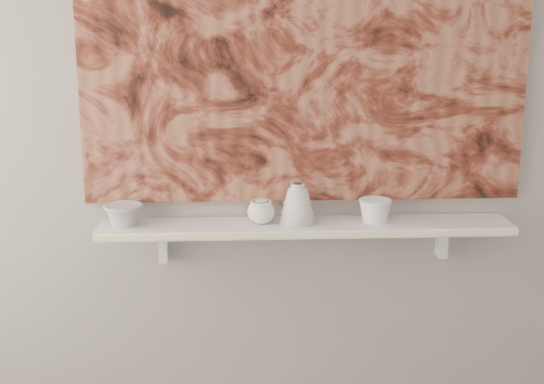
{
  "coord_description": "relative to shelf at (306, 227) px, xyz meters",
  "views": [
    {
      "loc": [
        -0.24,
        -0.95,
        1.66
      ],
      "look_at": [
        -0.12,
        1.49,
        1.04
      ],
      "focal_mm": 50.0,
      "sensor_mm": 36.0,
      "label": 1
    }
  ],
  "objects": [
    {
      "name": "bracket_left",
      "position": [
        -0.49,
        0.06,
        -0.07
      ],
      "size": [
        0.03,
        0.06,
        0.12
      ],
      "primitive_type": "cube",
      "color": "silver",
      "rests_on": "wall_back"
    },
    {
      "name": "cup_cream",
      "position": [
        -0.15,
        0.0,
        0.06
      ],
      "size": [
        0.12,
        0.12,
        0.08
      ],
      "primitive_type": null,
      "rotation": [
        0.0,
        0.0,
        0.42
      ],
      "color": "white",
      "rests_on": "shelf"
    },
    {
      "name": "shelf",
      "position": [
        0.0,
        0.0,
        0.0
      ],
      "size": [
        1.4,
        0.18,
        0.03
      ],
      "primitive_type": "cube",
      "color": "silver",
      "rests_on": "wall_back"
    },
    {
      "name": "bowl_white",
      "position": [
        0.24,
        0.0,
        0.06
      ],
      "size": [
        0.11,
        0.11,
        0.08
      ],
      "primitive_type": null,
      "rotation": [
        0.0,
        0.0,
        0.02
      ],
      "color": "white",
      "rests_on": "shelf"
    },
    {
      "name": "painting",
      "position": [
        0.0,
        0.08,
        0.62
      ],
      "size": [
        1.5,
        0.02,
        1.1
      ],
      "primitive_type": "cube",
      "color": "maroon",
      "rests_on": "wall_back"
    },
    {
      "name": "bowl_grey",
      "position": [
        -0.61,
        0.0,
        0.05
      ],
      "size": [
        0.16,
        0.16,
        0.08
      ],
      "primitive_type": null,
      "rotation": [
        0.0,
        0.0,
        -0.27
      ],
      "color": "#9A9A98",
      "rests_on": "shelf"
    },
    {
      "name": "wall_back",
      "position": [
        0.0,
        0.09,
        0.44
      ],
      "size": [
        3.6,
        0.0,
        3.6
      ],
      "primitive_type": "plane",
      "rotation": [
        1.57,
        0.0,
        0.0
      ],
      "color": "gray",
      "rests_on": "floor"
    },
    {
      "name": "shelf_stripe",
      "position": [
        0.0,
        -0.09,
        0.0
      ],
      "size": [
        1.4,
        0.01,
        0.02
      ],
      "primitive_type": "cube",
      "color": "beige",
      "rests_on": "shelf"
    },
    {
      "name": "bell_vessel",
      "position": [
        -0.03,
        0.0,
        0.08
      ],
      "size": [
        0.13,
        0.13,
        0.14
      ],
      "primitive_type": null,
      "rotation": [
        0.0,
        0.0,
        0.03
      ],
      "color": "beige",
      "rests_on": "shelf"
    },
    {
      "name": "house_motif",
      "position": [
        0.45,
        0.07,
        0.32
      ],
      "size": [
        0.09,
        0.0,
        0.08
      ],
      "primitive_type": "cube",
      "color": "black",
      "rests_on": "painting"
    },
    {
      "name": "bracket_right",
      "position": [
        0.49,
        0.06,
        -0.07
      ],
      "size": [
        0.03,
        0.06,
        0.12
      ],
      "primitive_type": "cube",
      "color": "silver",
      "rests_on": "wall_back"
    }
  ]
}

